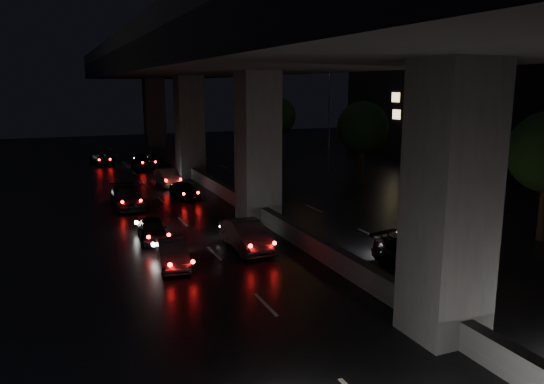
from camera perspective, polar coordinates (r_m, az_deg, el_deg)
ground at (r=24.92m, az=2.68°, el=-5.53°), size 120.00×120.00×0.00m
viaduct at (r=28.46m, az=-1.60°, el=13.59°), size 12.00×80.00×10.50m
median_barrier at (r=29.25m, az=-1.51°, el=-2.10°), size 0.45×70.00×0.85m
building_right_far at (r=55.79m, az=19.58°, el=11.02°), size 12.00×22.00×15.00m
tree_c at (r=39.81m, az=9.72°, el=6.84°), size 3.80×3.80×6.12m
tree_d at (r=53.98m, az=0.54°, el=8.16°), size 3.80×3.80×6.12m
streetlight_far at (r=44.89m, az=5.61°, el=9.31°), size 2.52×0.44×9.00m
car_3 at (r=21.78m, az=15.66°, el=-6.76°), size 2.54×4.54×1.24m
car_4 at (r=22.04m, az=-10.65°, el=-6.56°), size 1.47×3.32×1.06m
car_5 at (r=23.84m, az=-2.75°, el=-4.70°), size 1.38×3.92×1.29m
car_6 at (r=25.83m, az=-12.76°, el=-3.94°), size 1.53×3.27×1.08m
car_7 at (r=33.17m, az=-15.31°, el=-0.55°), size 1.79×4.27×1.23m
car_8 at (r=34.94m, az=-9.37°, el=0.19°), size 1.65×3.35×1.10m
car_9 at (r=39.64m, az=-11.14°, el=1.56°), size 1.51×3.85×1.25m
car_10 at (r=48.58m, az=-13.47°, el=3.29°), size 3.29×5.15×1.32m
car_11 at (r=51.97m, az=-17.73°, el=3.47°), size 2.14×4.18×1.13m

